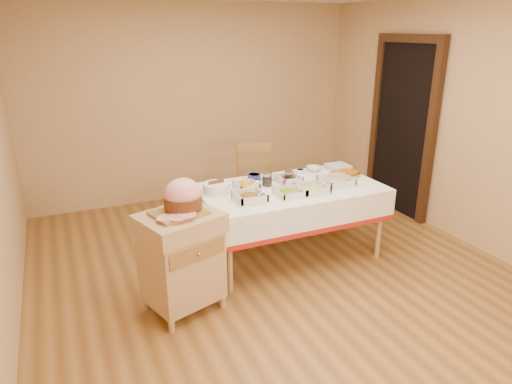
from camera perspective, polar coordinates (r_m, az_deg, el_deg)
room_shell at (r=4.04m, az=2.74°, el=6.05°), size 5.00×5.00×5.00m
doorway at (r=6.04m, az=17.86°, el=7.90°), size 0.09×1.10×2.20m
dining_table at (r=4.64m, az=4.25°, el=-1.24°), size 1.82×1.02×0.76m
butcher_cart at (r=3.82m, az=-9.28°, el=-7.99°), size 0.74×0.67×0.87m
dining_chair at (r=5.34m, az=-0.00°, el=0.69°), size 0.55×0.53×0.99m
ham_on_board at (r=3.66m, az=-9.19°, el=-0.79°), size 0.43×0.41×0.28m
serving_dish_a at (r=4.19m, az=-0.80°, el=-0.63°), size 0.27×0.27×0.12m
serving_dish_b at (r=4.32m, az=4.19°, el=-0.08°), size 0.25×0.25×0.10m
serving_dish_c at (r=4.45m, az=7.05°, el=0.45°), size 0.27×0.27×0.11m
serving_dish_d at (r=4.70m, az=10.01°, el=1.36°), size 0.29×0.29×0.11m
serving_dish_e at (r=4.49m, az=-1.20°, el=0.75°), size 0.22×0.21×0.10m
serving_dish_f at (r=4.70m, az=4.14°, el=1.58°), size 0.24×0.23×0.11m
small_bowl_left at (r=4.58m, az=-5.20°, el=1.06°), size 0.13×0.13×0.06m
small_bowl_mid at (r=4.78m, az=-0.23°, el=1.94°), size 0.14×0.14×0.06m
small_bowl_right at (r=5.01m, az=5.53°, el=2.62°), size 0.10×0.10×0.05m
bowl_white_imported at (r=4.80m, az=1.92°, el=1.81°), size 0.16×0.16×0.03m
bowl_small_imported at (r=5.12m, az=7.18°, el=2.91°), size 0.20×0.20×0.05m
preserve_jar_left at (r=4.59m, az=1.39°, el=1.52°), size 0.11×0.11×0.14m
preserve_jar_right at (r=4.69m, az=4.16°, el=1.82°), size 0.10×0.10×0.12m
mustard_bottle at (r=4.36m, az=-1.42°, el=0.73°), size 0.05×0.05×0.16m
bread_basket at (r=4.41m, az=-4.97°, el=0.53°), size 0.26×0.26×0.12m
plate_stack at (r=5.17m, az=10.21°, el=3.00°), size 0.23×0.23×0.07m
brass_platter at (r=4.99m, az=11.04°, el=2.21°), size 0.36×0.26×0.05m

